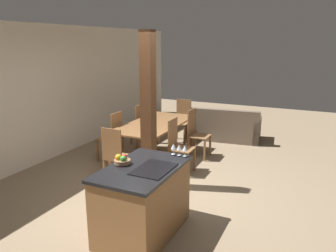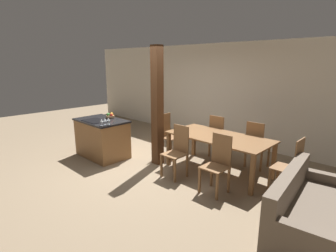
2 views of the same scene
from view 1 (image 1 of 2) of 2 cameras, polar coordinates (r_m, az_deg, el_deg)
ground_plane at (r=5.37m, az=-0.83°, el=-11.57°), size 16.00×16.00×0.00m
wall_back at (r=6.68m, az=-23.54°, el=4.60°), size 11.20×0.08×2.70m
kitchen_island at (r=4.18m, az=-4.39°, el=-12.78°), size 1.26×0.80×0.90m
fruit_bowl at (r=4.09m, az=-8.04°, el=-5.88°), size 0.20×0.20×0.12m
wine_glass_near at (r=4.28m, az=2.97°, el=-3.91°), size 0.07×0.07×0.15m
wine_glass_middle at (r=4.32m, az=1.95°, el=-3.77°), size 0.07×0.07×0.15m
wine_glass_far at (r=4.35m, az=0.94°, el=-3.62°), size 0.07×0.07×0.15m
dining_table at (r=6.65m, az=-2.29°, el=-0.19°), size 2.06×1.00×0.76m
dining_chair_near_left at (r=5.99m, az=1.77°, el=-3.35°), size 0.40×0.40×1.01m
dining_chair_near_right at (r=6.82m, az=4.90°, el=-1.18°), size 0.40×0.40×1.01m
dining_chair_far_left at (r=6.67m, az=-9.62°, el=-1.69°), size 0.40×0.40×1.01m
dining_chair_far_right at (r=7.42m, az=-5.55°, el=0.10°), size 0.40×0.40×1.01m
dining_chair_head_end at (r=5.54m, az=-9.08°, el=-5.05°), size 0.40×0.40×1.01m
dining_chair_foot_end at (r=7.93m, az=2.45°, el=1.09°), size 0.40×0.40×1.01m
couch at (r=8.26m, az=9.50°, el=-0.35°), size 1.06×1.89×0.80m
timber_post at (r=5.23m, az=-3.44°, el=2.43°), size 0.19×0.19×2.54m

